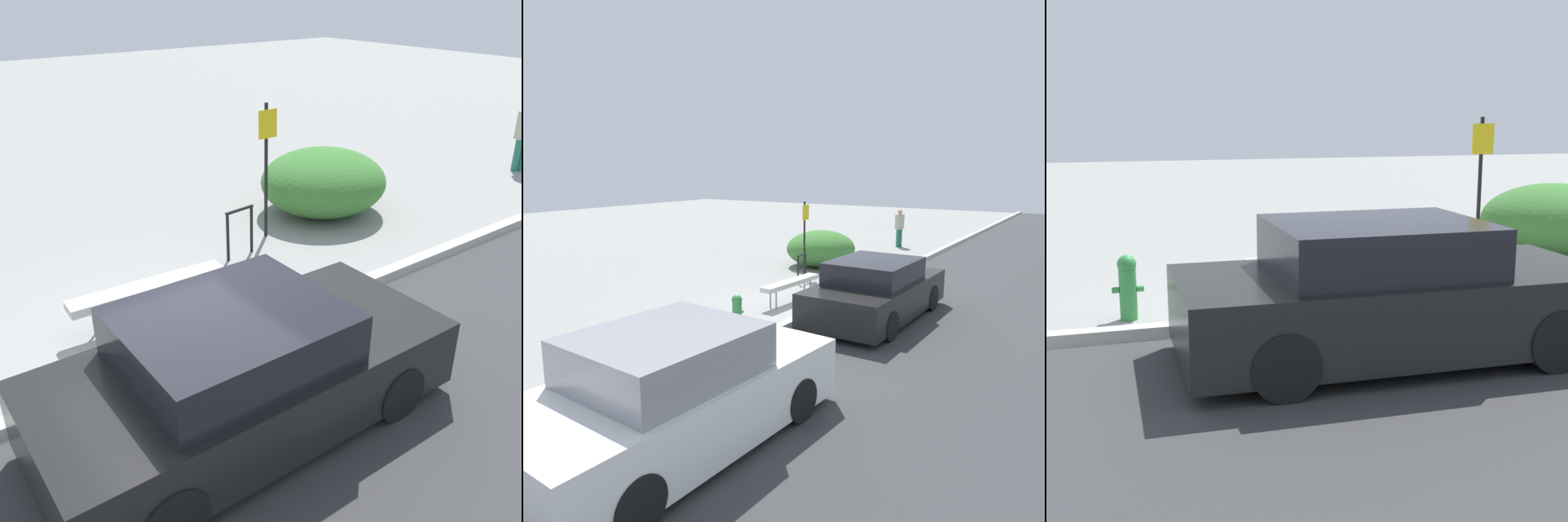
{
  "view_description": "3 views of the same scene",
  "coord_description": "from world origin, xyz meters",
  "views": [
    {
      "loc": [
        -2.63,
        -5.09,
        4.07
      ],
      "look_at": [
        1.66,
        0.63,
        0.59
      ],
      "focal_mm": 40.0,
      "sensor_mm": 36.0,
      "label": 1
    },
    {
      "loc": [
        -10.34,
        -5.52,
        3.35
      ],
      "look_at": [
        -0.03,
        1.11,
        1.06
      ],
      "focal_mm": 35.0,
      "sensor_mm": 36.0,
      "label": 2
    },
    {
      "loc": [
        -2.74,
        -7.62,
        2.35
      ],
      "look_at": [
        -0.5,
        -0.22,
        0.78
      ],
      "focal_mm": 50.0,
      "sensor_mm": 36.0,
      "label": 3
    }
  ],
  "objects": [
    {
      "name": "parked_car_near",
      "position": [
        -0.0,
        -1.3,
        0.63
      ],
      "size": [
        4.18,
        1.89,
        1.35
      ],
      "rotation": [
        0.0,
        0.0,
        -0.01
      ],
      "color": "black",
      "rests_on": "ground_plane"
    },
    {
      "name": "curb",
      "position": [
        0.0,
        0.0,
        0.07
      ],
      "size": [
        60.0,
        0.2,
        0.13
      ],
      "color": "#B7B7B2",
      "rests_on": "ground_plane"
    },
    {
      "name": "shrub_hedge",
      "position": [
        4.64,
        2.63,
        0.61
      ],
      "size": [
        2.42,
        2.28,
        1.22
      ],
      "color": "#3D7A33",
      "rests_on": "ground_plane"
    },
    {
      "name": "sign_post",
      "position": [
        3.06,
        2.34,
        1.38
      ],
      "size": [
        0.36,
        0.08,
        2.3
      ],
      "color": "black",
      "rests_on": "ground_plane"
    },
    {
      "name": "bench",
      "position": [
        0.16,
        1.02,
        0.48
      ],
      "size": [
        2.12,
        0.43,
        0.55
      ],
      "rotation": [
        0.0,
        0.0,
        -0.06
      ],
      "color": "gray",
      "rests_on": "ground_plane"
    },
    {
      "name": "bike_rack",
      "position": [
        2.23,
        1.95,
        0.5
      ],
      "size": [
        0.55,
        0.11,
        0.83
      ],
      "rotation": [
        0.0,
        0.0,
        0.1
      ],
      "color": "black",
      "rests_on": "ground_plane"
    },
    {
      "name": "ground_plane",
      "position": [
        0.0,
        0.0,
        0.0
      ],
      "size": [
        60.0,
        60.0,
        0.0
      ],
      "primitive_type": "plane",
      "color": "gray"
    }
  ]
}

